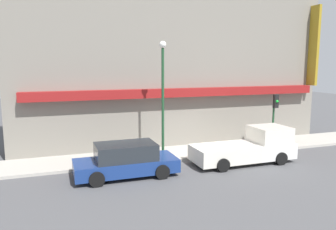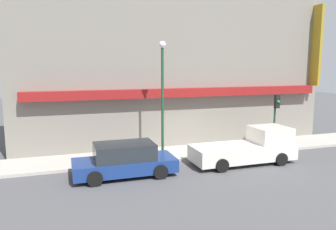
% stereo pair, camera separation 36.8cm
% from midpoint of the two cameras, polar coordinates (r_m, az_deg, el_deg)
% --- Properties ---
extents(ground_plane, '(80.00, 80.00, 0.00)m').
position_cam_midpoint_polar(ground_plane, '(17.96, 6.27, -7.70)').
color(ground_plane, '#4C4C4F').
extents(sidewalk, '(36.00, 2.76, 0.14)m').
position_cam_midpoint_polar(sidewalk, '(19.16, 4.56, -6.40)').
color(sidewalk, '#ADA89E').
rests_on(sidewalk, ground).
extents(building, '(19.80, 3.80, 11.83)m').
position_cam_midpoint_polar(building, '(21.19, 1.73, 10.96)').
color(building, gray).
rests_on(building, ground).
extents(pickup_truck, '(5.39, 2.14, 1.83)m').
position_cam_midpoint_polar(pickup_truck, '(17.65, 14.53, -5.56)').
color(pickup_truck, white).
rests_on(pickup_truck, ground).
extents(parked_car, '(4.66, 2.11, 1.53)m').
position_cam_midpoint_polar(parked_car, '(15.24, -6.89, -7.81)').
color(parked_car, navy).
rests_on(parked_car, ground).
extents(fire_hydrant, '(0.17, 0.17, 0.58)m').
position_cam_midpoint_polar(fire_hydrant, '(19.48, 11.55, -5.21)').
color(fire_hydrant, yellow).
rests_on(fire_hydrant, sidewalk).
extents(street_lamp, '(0.36, 0.36, 6.12)m').
position_cam_midpoint_polar(street_lamp, '(16.93, -0.34, 4.85)').
color(street_lamp, '#1E4728').
rests_on(street_lamp, sidewalk).
extents(traffic_light, '(0.28, 0.42, 3.20)m').
position_cam_midpoint_polar(traffic_light, '(20.40, 18.76, 0.65)').
color(traffic_light, '#1E4728').
rests_on(traffic_light, sidewalk).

